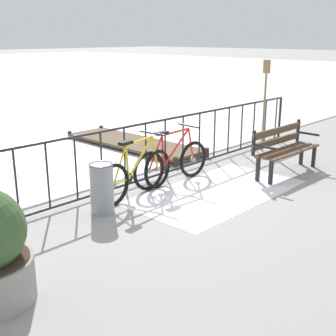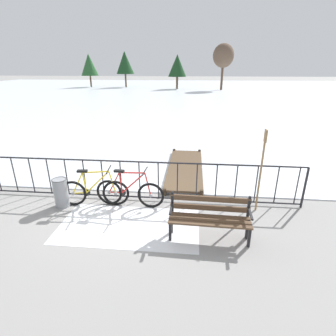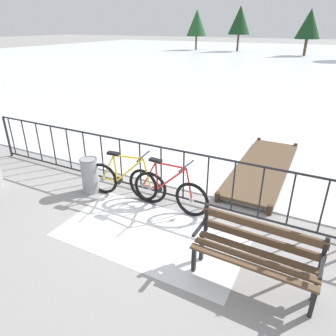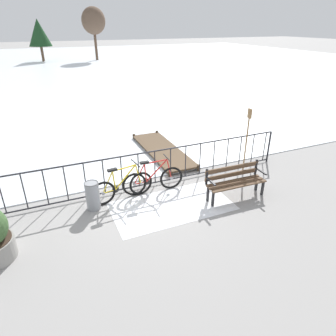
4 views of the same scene
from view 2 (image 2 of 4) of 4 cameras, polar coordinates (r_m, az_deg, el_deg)
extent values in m
plane|color=gray|center=(7.04, -9.87, -6.59)|extent=(160.00, 160.00, 0.00)
cube|color=silver|center=(34.57, 2.63, 16.04)|extent=(80.00, 56.00, 0.03)
cube|color=white|center=(5.93, -8.45, -12.24)|extent=(3.03, 1.62, 0.01)
cylinder|color=#232328|center=(6.62, -10.44, 1.46)|extent=(9.00, 0.04, 0.04)
cylinder|color=#232328|center=(7.00, -9.91, -6.01)|extent=(9.00, 0.04, 0.04)
cylinder|color=#232328|center=(7.11, 27.53, -3.85)|extent=(0.06, 0.06, 1.05)
cylinder|color=#232328|center=(8.04, -30.37, -1.29)|extent=(0.03, 0.03, 0.97)
cylinder|color=#232328|center=(7.78, -27.49, -1.46)|extent=(0.03, 0.03, 0.97)
cylinder|color=#232328|center=(7.53, -24.41, -1.64)|extent=(0.03, 0.03, 0.97)
cylinder|color=#232328|center=(7.30, -21.13, -1.82)|extent=(0.03, 0.03, 0.97)
cylinder|color=#232328|center=(7.11, -17.66, -2.00)|extent=(0.03, 0.03, 0.97)
cylinder|color=#232328|center=(6.94, -14.00, -2.19)|extent=(0.03, 0.03, 0.97)
cylinder|color=#232328|center=(6.79, -10.17, -2.38)|extent=(0.03, 0.03, 0.97)
cylinder|color=#232328|center=(6.68, -6.20, -2.56)|extent=(0.03, 0.03, 0.97)
cylinder|color=#232328|center=(6.61, -2.11, -2.74)|extent=(0.03, 0.03, 0.97)
cylinder|color=#232328|center=(6.57, 2.05, -2.90)|extent=(0.03, 0.03, 0.97)
cylinder|color=#232328|center=(6.56, 6.24, -3.06)|extent=(0.03, 0.03, 0.97)
cylinder|color=#232328|center=(6.59, 10.43, -3.19)|extent=(0.03, 0.03, 0.97)
cylinder|color=#232328|center=(6.65, 14.55, -3.30)|extent=(0.03, 0.03, 0.97)
cylinder|color=#232328|center=(6.74, 18.58, -3.40)|extent=(0.03, 0.03, 0.97)
cylinder|color=#232328|center=(6.87, 22.48, -3.48)|extent=(0.03, 0.03, 0.97)
cylinder|color=#232328|center=(7.03, 26.22, -3.54)|extent=(0.03, 0.03, 0.97)
torus|color=black|center=(6.89, -19.90, -5.19)|extent=(0.66, 0.13, 0.66)
cylinder|color=gray|center=(6.89, -19.90, -5.19)|extent=(0.09, 0.07, 0.08)
torus|color=black|center=(6.62, -11.25, -5.36)|extent=(0.66, 0.13, 0.66)
cylinder|color=gray|center=(6.62, -11.25, -5.36)|extent=(0.09, 0.07, 0.08)
cylinder|color=yellow|center=(6.68, -17.65, -3.07)|extent=(0.08, 0.04, 0.53)
cylinder|color=yellow|center=(6.59, -15.04, -2.98)|extent=(0.61, 0.10, 0.59)
cylinder|color=yellow|center=(6.49, -15.44, -0.84)|extent=(0.63, 0.10, 0.07)
cylinder|color=yellow|center=(6.84, -18.58, -5.15)|extent=(0.34, 0.07, 0.05)
cylinder|color=yellow|center=(6.73, -19.01, -3.13)|extent=(0.32, 0.06, 0.56)
cylinder|color=yellow|center=(6.51, -11.98, -3.08)|extent=(0.16, 0.05, 0.59)
cube|color=black|center=(6.57, -18.12, -0.64)|extent=(0.25, 0.13, 0.05)
cylinder|color=black|center=(6.39, -12.77, -0.30)|extent=(0.08, 0.52, 0.03)
cylinder|color=black|center=(6.78, -17.23, -5.11)|extent=(0.18, 0.04, 0.18)
torus|color=black|center=(6.69, -12.61, -5.18)|extent=(0.66, 0.10, 0.66)
cylinder|color=gray|center=(6.69, -12.61, -5.18)|extent=(0.08, 0.06, 0.08)
torus|color=black|center=(6.40, -3.77, -5.96)|extent=(0.66, 0.10, 0.66)
cylinder|color=gray|center=(6.40, -3.77, -5.96)|extent=(0.08, 0.06, 0.08)
cylinder|color=red|center=(6.47, -10.21, -3.16)|extent=(0.08, 0.04, 0.53)
cylinder|color=red|center=(6.37, -7.53, -3.25)|extent=(0.61, 0.07, 0.59)
cylinder|color=red|center=(6.27, -7.83, -1.03)|extent=(0.63, 0.07, 0.07)
cylinder|color=red|center=(6.63, -11.26, -5.23)|extent=(0.34, 0.05, 0.05)
cylinder|color=red|center=(6.53, -11.60, -3.13)|extent=(0.32, 0.05, 0.56)
cylinder|color=red|center=(6.29, -4.40, -3.56)|extent=(0.16, 0.04, 0.59)
cube|color=black|center=(6.35, -10.57, -0.65)|extent=(0.25, 0.11, 0.05)
cylinder|color=black|center=(6.16, -5.06, -0.66)|extent=(0.06, 0.52, 0.03)
cylinder|color=black|center=(6.57, -9.89, -5.28)|extent=(0.18, 0.03, 0.18)
cube|color=brown|center=(5.43, 8.97, -10.31)|extent=(1.60, 0.15, 0.04)
cube|color=brown|center=(5.29, 9.00, -11.18)|extent=(1.60, 0.15, 0.04)
cube|color=brown|center=(5.17, 9.03, -12.10)|extent=(1.60, 0.15, 0.04)
cube|color=brown|center=(5.44, 9.03, -8.52)|extent=(1.60, 0.10, 0.12)
cube|color=brown|center=(5.34, 9.16, -6.66)|extent=(1.60, 0.10, 0.12)
cube|color=black|center=(5.40, 17.22, -14.10)|extent=(0.05, 0.06, 0.44)
cube|color=black|center=(5.61, 16.80, -12.55)|extent=(0.05, 0.06, 0.44)
cube|color=black|center=(5.48, 17.12, -7.99)|extent=(0.05, 0.05, 0.45)
cube|color=black|center=(5.28, 17.50, -9.54)|extent=(0.05, 0.40, 0.04)
cube|color=black|center=(5.33, 0.46, -13.51)|extent=(0.05, 0.06, 0.44)
cube|color=black|center=(5.54, 0.80, -11.96)|extent=(0.05, 0.06, 0.44)
cube|color=black|center=(5.41, 0.96, -7.34)|extent=(0.05, 0.05, 0.45)
cube|color=black|center=(5.21, 0.65, -8.89)|extent=(0.05, 0.40, 0.04)
cylinder|color=gray|center=(6.94, -22.18, -5.05)|extent=(0.34, 0.34, 0.72)
torus|color=#545558|center=(6.80, -22.60, -2.33)|extent=(0.35, 0.35, 0.02)
cylinder|color=#937047|center=(6.42, 19.31, -1.99)|extent=(0.04, 0.04, 1.70)
cube|color=#937047|center=(6.11, 20.44, 6.56)|extent=(0.03, 0.16, 0.28)
cube|color=brown|center=(8.65, 3.74, 0.03)|extent=(1.10, 3.55, 0.06)
cylinder|color=#3C2E20|center=(7.06, -0.80, -5.23)|extent=(0.10, 0.10, 0.20)
cylinder|color=#3C2E20|center=(7.03, 7.28, -5.53)|extent=(0.10, 0.10, 0.20)
cylinder|color=#3C2E20|center=(10.35, 1.34, 3.60)|extent=(0.10, 0.10, 0.20)
cylinder|color=#3C2E20|center=(10.33, 6.84, 3.42)|extent=(0.10, 0.10, 0.20)
cylinder|color=brown|center=(43.54, -9.19, 19.08)|extent=(0.25, 0.25, 3.30)
cone|color=#193D1E|center=(43.51, -9.36, 21.65)|extent=(2.67, 2.67, 3.24)
cylinder|color=brown|center=(44.87, -16.49, 18.31)|extent=(0.24, 0.24, 2.88)
cone|color=#235128|center=(44.83, -16.75, 20.67)|extent=(2.59, 2.59, 3.14)
cylinder|color=brown|center=(38.83, 11.63, 18.88)|extent=(0.31, 0.31, 3.59)
ellipsoid|color=brown|center=(38.81, 11.94, 22.75)|extent=(2.78, 2.78, 3.06)
cylinder|color=brown|center=(39.77, 1.99, 18.80)|extent=(0.30, 0.30, 2.86)
cone|color=#193D1E|center=(39.73, 2.02, 21.33)|extent=(2.59, 2.59, 2.94)
camera|label=1|loc=(6.94, -77.25, -2.35)|focal=47.33mm
camera|label=3|loc=(1.51, 40.42, 11.80)|focal=32.91mm
camera|label=4|loc=(4.21, -103.38, 8.39)|focal=31.92mm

